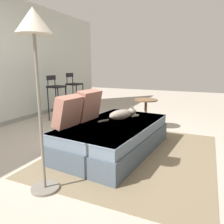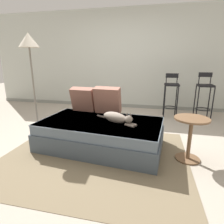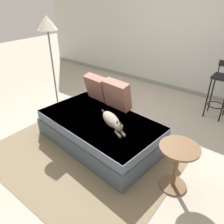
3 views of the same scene
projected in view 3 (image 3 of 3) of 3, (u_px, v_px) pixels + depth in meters
The scene contains 11 objects.
ground_plane at pixel (116, 130), 3.64m from camera, with size 16.00×16.00×0.00m, color #A89E8E.
wall_back_panel at pixel (181, 30), 4.55m from camera, with size 8.00×0.10×2.60m, color #B7BCB2.
wall_baseboard_trim at pixel (172, 87), 5.13m from camera, with size 8.00×0.02×0.09m, color gray.
area_rug at pixel (87, 152), 3.16m from camera, with size 2.50×2.14×0.01m, color #75664C.
couch at pixel (100, 130), 3.26m from camera, with size 1.89×1.21×0.42m.
throw_pillow_corner at pixel (97, 87), 3.62m from camera, with size 0.43×0.28×0.43m.
throw_pillow_middle at pixel (117, 95), 3.34m from camera, with size 0.45×0.28×0.45m.
cat at pixel (112, 121), 2.97m from camera, with size 0.67×0.43×0.19m.
bar_stool_near_window at pixel (221, 85), 3.77m from camera, with size 0.32×0.32×1.00m.
side_table at pixel (177, 162), 2.43m from camera, with size 0.44×0.44×0.59m.
floor_lamp at pixel (48, 33), 3.47m from camera, with size 0.32×0.32×1.71m.
Camera 3 is at (1.80, -2.42, 2.06)m, focal length 35.00 mm.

